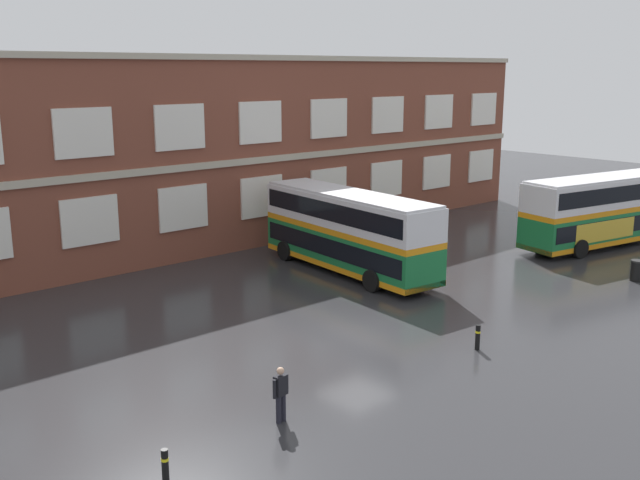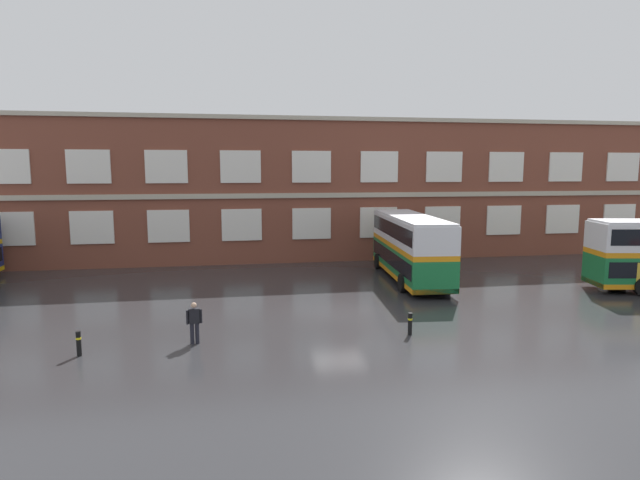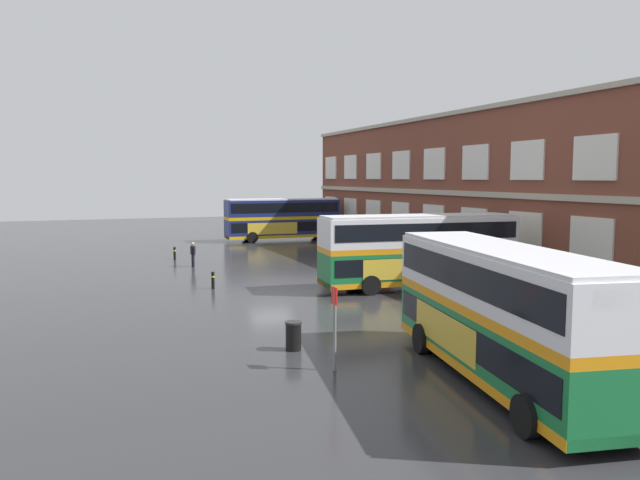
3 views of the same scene
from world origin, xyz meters
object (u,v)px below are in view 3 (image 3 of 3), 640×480
(bus_stand_flag, at_px, (335,320))
(double_decker_far, at_px, (501,311))
(safety_bollard_west, at_px, (213,280))
(waiting_passenger, at_px, (193,253))
(safety_bollard_east, at_px, (175,253))
(double_decker_near, at_px, (282,218))
(double_decker_middle, at_px, (419,250))
(station_litter_bin, at_px, (293,336))

(bus_stand_flag, bearing_deg, double_decker_far, 56.80)
(bus_stand_flag, relative_size, safety_bollard_west, 2.84)
(bus_stand_flag, height_order, safety_bollard_west, bus_stand_flag)
(double_decker_far, bearing_deg, bus_stand_flag, -123.20)
(waiting_passenger, height_order, safety_bollard_east, waiting_passenger)
(double_decker_near, bearing_deg, waiting_passenger, -36.90)
(double_decker_middle, relative_size, double_decker_far, 0.99)
(station_litter_bin, relative_size, safety_bollard_east, 1.08)
(double_decker_middle, relative_size, safety_bollard_west, 11.77)
(safety_bollard_east, bearing_deg, bus_stand_flag, 2.24)
(bus_stand_flag, xyz_separation_m, safety_bollard_west, (-15.74, -0.81, -1.14))
(double_decker_far, xyz_separation_m, station_litter_bin, (-5.43, -4.73, -1.63))
(double_decker_near, height_order, station_litter_bin, double_decker_near)
(waiting_passenger, distance_m, bus_stand_flag, 24.65)
(double_decker_middle, bearing_deg, safety_bollard_west, -109.30)
(double_decker_far, xyz_separation_m, bus_stand_flag, (-2.77, -4.24, -0.51))
(waiting_passenger, bearing_deg, double_decker_middle, 39.36)
(bus_stand_flag, height_order, safety_bollard_east, bus_stand_flag)
(double_decker_far, distance_m, safety_bollard_east, 32.09)
(station_litter_bin, xyz_separation_m, safety_bollard_east, (-26.16, -0.63, -0.03))
(double_decker_middle, bearing_deg, double_decker_near, 178.54)
(waiting_passenger, bearing_deg, safety_bollard_east, -170.72)
(waiting_passenger, relative_size, station_litter_bin, 1.65)
(bus_stand_flag, bearing_deg, safety_bollard_west, -177.05)
(double_decker_near, distance_m, bus_stand_flag, 40.81)
(double_decker_far, bearing_deg, station_litter_bin, -138.97)
(bus_stand_flag, distance_m, safety_bollard_west, 15.80)
(double_decker_near, bearing_deg, safety_bollard_west, -25.83)
(station_litter_bin, distance_m, safety_bollard_east, 26.17)
(double_decker_far, height_order, waiting_passenger, double_decker_far)
(station_litter_bin, bearing_deg, double_decker_far, 41.03)
(double_decker_middle, relative_size, waiting_passenger, 6.57)
(waiting_passenger, xyz_separation_m, safety_bollard_west, (8.89, -0.37, -0.44))
(bus_stand_flag, bearing_deg, station_litter_bin, -169.53)
(double_decker_middle, relative_size, safety_bollard_east, 11.77)
(waiting_passenger, bearing_deg, safety_bollard_west, -2.38)
(station_litter_bin, distance_m, safety_bollard_west, 13.08)
(double_decker_near, relative_size, safety_bollard_west, 11.65)
(double_decker_near, height_order, bus_stand_flag, double_decker_near)
(double_decker_near, height_order, safety_bollard_east, double_decker_near)
(double_decker_far, xyz_separation_m, waiting_passenger, (-27.41, -4.68, -1.22))
(bus_stand_flag, relative_size, station_litter_bin, 2.62)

